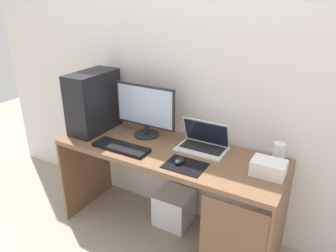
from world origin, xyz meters
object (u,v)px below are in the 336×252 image
at_px(projector, 268,168).
at_px(keyboard, 121,147).
at_px(speaker, 278,154).
at_px(laptop, 203,143).
at_px(subwoofer, 174,208).
at_px(monitor, 145,110).
at_px(pc_tower, 94,102).
at_px(mouse_left, 180,160).

xyz_separation_m(projector, keyboard, (-0.98, -0.16, -0.04)).
bearing_deg(keyboard, speaker, 17.86).
bearing_deg(projector, laptop, 165.33).
bearing_deg(laptop, subwoofer, 179.89).
relative_size(monitor, projector, 2.49).
height_order(monitor, subwoofer, monitor).
relative_size(pc_tower, speaker, 3.16).
xyz_separation_m(pc_tower, monitor, (0.41, 0.10, -0.03)).
distance_m(projector, mouse_left, 0.55).
relative_size(pc_tower, laptop, 1.37).
bearing_deg(speaker, pc_tower, -173.99).
distance_m(pc_tower, laptop, 0.91).
xyz_separation_m(speaker, keyboard, (-1.00, -0.32, -0.06)).
bearing_deg(speaker, projector, -97.13).
xyz_separation_m(projector, subwoofer, (-0.71, 0.13, -0.64)).
relative_size(speaker, subwoofer, 0.54).
relative_size(laptop, projector, 1.71).
xyz_separation_m(monitor, keyboard, (-0.03, -0.27, -0.20)).
bearing_deg(projector, monitor, 173.32).
bearing_deg(laptop, pc_tower, -172.75).
distance_m(pc_tower, projector, 1.38).
height_order(speaker, mouse_left, speaker).
distance_m(monitor, keyboard, 0.34).
bearing_deg(subwoofer, keyboard, -133.48).
bearing_deg(laptop, mouse_left, -99.17).
bearing_deg(keyboard, mouse_left, 2.52).
xyz_separation_m(laptop, keyboard, (-0.50, -0.29, -0.03)).
relative_size(laptop, speaker, 2.32).
bearing_deg(keyboard, pc_tower, 155.32).
height_order(projector, keyboard, projector).
bearing_deg(projector, keyboard, -170.59).
bearing_deg(monitor, mouse_left, -30.80).
distance_m(projector, subwoofer, 0.96).
bearing_deg(speaker, laptop, -176.18).
height_order(pc_tower, projector, pc_tower).
xyz_separation_m(monitor, subwoofer, (0.25, 0.02, -0.80)).
bearing_deg(pc_tower, speaker, 6.01).
height_order(laptop, keyboard, laptop).
xyz_separation_m(pc_tower, subwoofer, (0.66, 0.11, -0.83)).
xyz_separation_m(speaker, mouse_left, (-0.55, -0.30, -0.05)).
relative_size(speaker, projector, 0.74).
xyz_separation_m(speaker, projector, (-0.02, -0.16, -0.03)).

